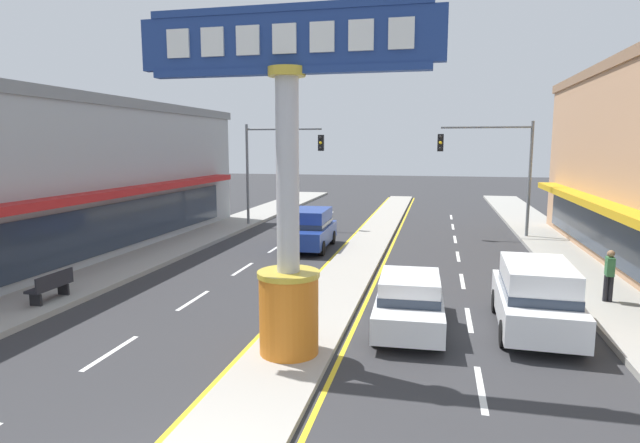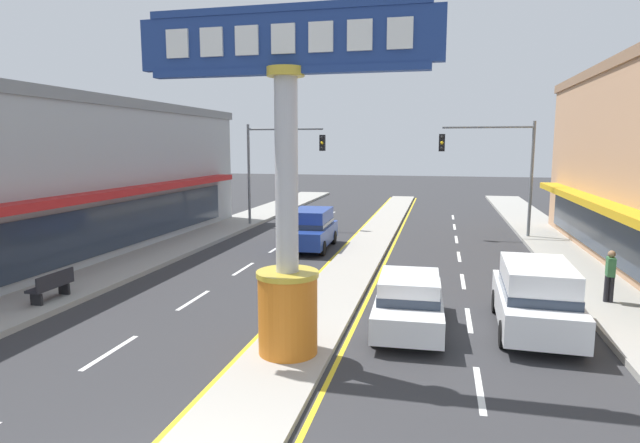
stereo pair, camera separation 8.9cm
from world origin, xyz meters
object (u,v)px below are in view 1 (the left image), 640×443
at_px(district_sign, 288,199).
at_px(suv_far_right_lane, 536,296).
at_px(traffic_light_left_side, 275,157).
at_px(traffic_light_right_side, 495,159).
at_px(suv_near_right_lane, 310,228).
at_px(storefront_left, 22,178).
at_px(street_bench, 51,286).
at_px(pedestrian_near_kerb, 609,273).
at_px(sedan_near_left_lane, 409,301).

xyz_separation_m(district_sign, suv_far_right_lane, (5.95, 3.14, -2.78)).
height_order(traffic_light_left_side, traffic_light_right_side, same).
bearing_deg(district_sign, suv_near_right_lane, 101.65).
distance_m(traffic_light_left_side, suv_far_right_lane, 20.02).
bearing_deg(storefront_left, traffic_light_left_side, 50.80).
bearing_deg(street_bench, district_sign, -15.12).
height_order(traffic_light_left_side, street_bench, traffic_light_left_side).
height_order(street_bench, pedestrian_near_kerb, pedestrian_near_kerb).
bearing_deg(pedestrian_near_kerb, traffic_light_left_side, 139.17).
bearing_deg(traffic_light_right_side, suv_far_right_lane, -91.13).
height_order(district_sign, suv_near_right_lane, district_sign).
relative_size(traffic_light_left_side, street_bench, 3.88).
relative_size(storefront_left, pedestrian_near_kerb, 16.32).
relative_size(storefront_left, suv_near_right_lane, 5.67).
bearing_deg(pedestrian_near_kerb, street_bench, -167.70).
bearing_deg(district_sign, storefront_left, 150.33).
distance_m(storefront_left, suv_near_right_lane, 13.08).
height_order(sedan_near_left_lane, pedestrian_near_kerb, pedestrian_near_kerb).
relative_size(suv_far_right_lane, street_bench, 2.91).
xyz_separation_m(sedan_near_left_lane, pedestrian_near_kerb, (5.89, 3.33, 0.30)).
distance_m(traffic_light_right_side, suv_far_right_lane, 14.99).
distance_m(suv_near_right_lane, street_bench, 12.03).
bearing_deg(traffic_light_right_side, storefront_left, -155.74).
height_order(traffic_light_left_side, sedan_near_left_lane, traffic_light_left_side).
xyz_separation_m(traffic_light_right_side, sedan_near_left_lane, (-3.58, -15.17, -3.46)).
bearing_deg(suv_near_right_lane, traffic_light_right_side, 28.99).
distance_m(district_sign, traffic_light_right_side, 18.84).
bearing_deg(traffic_light_right_side, traffic_light_left_side, 175.78).
relative_size(storefront_left, suv_far_right_lane, 5.66).
xyz_separation_m(district_sign, storefront_left, (-14.67, 8.35, -0.23)).
relative_size(traffic_light_left_side, suv_near_right_lane, 1.33).
bearing_deg(suv_near_right_lane, pedestrian_near_kerb, -31.74).
bearing_deg(storefront_left, street_bench, -43.94).
bearing_deg(district_sign, sedan_near_left_lane, 44.50).
height_order(district_sign, sedan_near_left_lane, district_sign).
bearing_deg(sedan_near_left_lane, street_bench, -178.16).
bearing_deg(district_sign, street_bench, 164.88).
bearing_deg(suv_near_right_lane, district_sign, -78.35).
distance_m(traffic_light_right_side, suv_near_right_lane, 10.67).
distance_m(storefront_left, suv_far_right_lane, 21.41).
bearing_deg(sedan_near_left_lane, suv_near_right_lane, 117.35).
relative_size(storefront_left, traffic_light_right_side, 4.25).
distance_m(traffic_light_left_side, traffic_light_right_side, 12.50).
height_order(suv_near_right_lane, pedestrian_near_kerb, suv_near_right_lane).
height_order(traffic_light_right_side, sedan_near_left_lane, traffic_light_right_side).
distance_m(sedan_near_left_lane, pedestrian_near_kerb, 6.77).
bearing_deg(suv_near_right_lane, sedan_near_left_lane, -62.65).
bearing_deg(suv_near_right_lane, suv_far_right_lane, -48.47).
relative_size(traffic_light_right_side, suv_near_right_lane, 1.33).
distance_m(storefront_left, traffic_light_left_side, 13.36).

